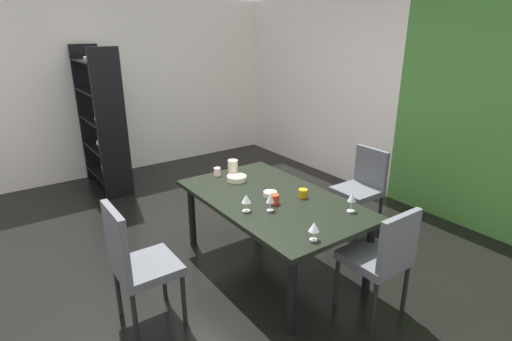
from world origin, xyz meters
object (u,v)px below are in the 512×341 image
(chair_right_far, at_px, (382,255))
(wine_glass_corner, at_px, (246,199))
(wine_glass_north, at_px, (270,198))
(cup_near_window, at_px, (217,172))
(cup_south, at_px, (303,193))
(cup_near_shelf, at_px, (274,199))
(dining_table, at_px, (272,205))
(serving_bowl_right, at_px, (237,178))
(chair_head_far, at_px, (362,185))
(serving_bowl_front, at_px, (270,194))
(display_shelf, at_px, (101,119))
(chair_head_near, at_px, (136,261))
(pitcher_east, at_px, (233,168))
(wine_glass_rear, at_px, (314,227))
(wine_glass_west, at_px, (352,198))

(chair_right_far, distance_m, wine_glass_corner, 1.16)
(wine_glass_north, bearing_deg, cup_near_window, 176.28)
(wine_glass_north, height_order, cup_south, wine_glass_north)
(cup_near_shelf, bearing_deg, dining_table, 150.53)
(serving_bowl_right, bearing_deg, chair_head_far, 68.94)
(serving_bowl_right, height_order, cup_near_window, cup_near_window)
(chair_right_far, xyz_separation_m, serving_bowl_front, (-1.06, -0.27, 0.21))
(wine_glass_north, height_order, serving_bowl_right, wine_glass_north)
(display_shelf, bearing_deg, dining_table, 12.20)
(cup_south, bearing_deg, chair_head_near, -94.13)
(wine_glass_corner, bearing_deg, wine_glass_north, 57.67)
(wine_glass_north, xyz_separation_m, cup_south, (-0.05, 0.41, -0.07))
(display_shelf, bearing_deg, serving_bowl_right, 14.13)
(pitcher_east, bearing_deg, chair_right_far, 9.01)
(chair_head_near, relative_size, pitcher_east, 5.78)
(serving_bowl_front, distance_m, cup_south, 0.30)
(chair_head_near, distance_m, cup_near_window, 1.46)
(dining_table, distance_m, display_shelf, 3.09)
(wine_glass_rear, bearing_deg, display_shelf, -173.54)
(chair_right_far, bearing_deg, serving_bowl_front, 104.33)
(wine_glass_rear, bearing_deg, cup_south, 144.02)
(chair_right_far, relative_size, wine_glass_north, 5.83)
(wine_glass_west, bearing_deg, chair_right_far, -11.41)
(wine_glass_corner, distance_m, cup_near_shelf, 0.29)
(cup_near_shelf, relative_size, cup_south, 1.03)
(dining_table, bearing_deg, chair_head_near, -88.04)
(display_shelf, xyz_separation_m, wine_glass_rear, (3.79, 0.43, -0.17))
(chair_right_far, xyz_separation_m, cup_near_window, (-1.81, -0.40, 0.23))
(display_shelf, bearing_deg, wine_glass_rear, 6.46)
(wine_glass_corner, relative_size, wine_glass_west, 0.88)
(chair_head_far, xyz_separation_m, cup_south, (0.19, -1.06, 0.22))
(wine_glass_corner, distance_m, pitcher_east, 0.86)
(wine_glass_rear, bearing_deg, chair_head_near, -124.33)
(chair_head_near, relative_size, cup_south, 12.11)
(dining_table, height_order, wine_glass_corner, wine_glass_corner)
(cup_south, bearing_deg, wine_glass_west, 16.28)
(chair_head_near, xyz_separation_m, cup_near_window, (-0.83, 1.18, 0.20))
(wine_glass_north, height_order, cup_near_window, wine_glass_north)
(dining_table, xyz_separation_m, chair_head_near, (0.04, -1.30, -0.08))
(display_shelf, relative_size, cup_near_window, 22.89)
(chair_head_near, bearing_deg, serving_bowl_right, 114.90)
(wine_glass_north, height_order, cup_near_shelf, wine_glass_north)
(wine_glass_rear, bearing_deg, dining_table, 164.18)
(serving_bowl_right, relative_size, pitcher_east, 1.12)
(serving_bowl_front, bearing_deg, cup_near_shelf, -25.68)
(display_shelf, relative_size, cup_near_shelf, 22.98)
(dining_table, distance_m, cup_near_shelf, 0.18)
(chair_head_near, bearing_deg, display_shelf, 168.00)
(wine_glass_corner, bearing_deg, serving_bowl_right, 153.33)
(wine_glass_north, bearing_deg, pitcher_east, 167.83)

